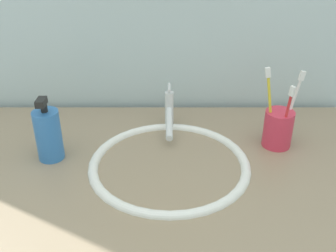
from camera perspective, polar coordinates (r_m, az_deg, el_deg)
name	(u,v)px	position (r m, az deg, el deg)	size (l,w,h in m)	color
tiled_wall_back	(158,2)	(1.17, -1.47, 17.17)	(2.31, 0.04, 2.40)	silver
sink_basin	(168,176)	(0.99, 0.01, -7.07)	(0.39, 0.39, 0.10)	white
faucet	(168,114)	(1.09, -0.03, 1.78)	(0.02, 0.17, 0.11)	silver
toothbrush_cup	(276,128)	(1.06, 15.11, -0.34)	(0.07, 0.07, 0.10)	#D8334C
toothbrush_yellow	(268,103)	(1.01, 14.02, 3.25)	(0.05, 0.01, 0.21)	yellow
toothbrush_white	(291,103)	(1.05, 17.04, 3.19)	(0.05, 0.02, 0.19)	white
toothbrush_red	(285,114)	(1.01, 16.25, 1.68)	(0.02, 0.02, 0.17)	red
soap_dispenser	(47,135)	(1.00, -16.79, -1.16)	(0.06, 0.06, 0.16)	#3372BF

